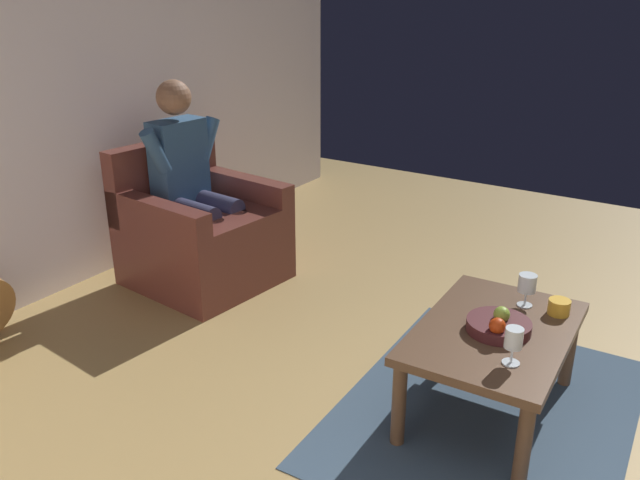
# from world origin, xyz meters

# --- Properties ---
(wall_back) EXTENTS (6.24, 0.06, 2.54)m
(wall_back) POSITION_xyz_m (0.00, -3.18, 1.27)
(wall_back) COLOR silver
(wall_back) RESTS_ON ground
(rug) EXTENTS (1.65, 1.26, 0.01)m
(rug) POSITION_xyz_m (-0.31, -0.45, 0.00)
(rug) COLOR #364A5C
(rug) RESTS_ON ground
(armchair) EXTENTS (0.90, 0.92, 0.87)m
(armchair) POSITION_xyz_m (-0.69, -2.51, 0.31)
(armchair) COLOR brown
(armchair) RESTS_ON ground
(person_seated) EXTENTS (0.61, 0.59, 1.28)m
(person_seated) POSITION_xyz_m (-0.69, -2.55, 0.68)
(person_seated) COLOR #32567B
(person_seated) RESTS_ON ground
(coffee_table) EXTENTS (0.94, 0.64, 0.43)m
(coffee_table) POSITION_xyz_m (-0.31, -0.45, 0.37)
(coffee_table) COLOR #513825
(coffee_table) RESTS_ON ground
(wine_glass_near) EXTENTS (0.07, 0.07, 0.16)m
(wine_glass_near) POSITION_xyz_m (-0.07, -0.31, 0.53)
(wine_glass_near) COLOR silver
(wine_glass_near) RESTS_ON coffee_table
(wine_glass_far) EXTENTS (0.08, 0.08, 0.16)m
(wine_glass_far) POSITION_xyz_m (-0.59, -0.41, 0.54)
(wine_glass_far) COLOR silver
(wine_glass_far) RESTS_ON coffee_table
(fruit_bowl) EXTENTS (0.27, 0.27, 0.11)m
(fruit_bowl) POSITION_xyz_m (-0.28, -0.43, 0.46)
(fruit_bowl) COLOR #41191B
(fruit_bowl) RESTS_ON coffee_table
(candle_jar) EXTENTS (0.10, 0.10, 0.07)m
(candle_jar) POSITION_xyz_m (-0.59, -0.25, 0.46)
(candle_jar) COLOR gold
(candle_jar) RESTS_ON coffee_table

